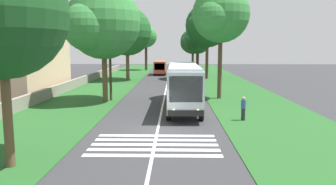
{
  "coord_description": "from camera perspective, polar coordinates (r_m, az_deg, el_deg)",
  "views": [
    {
      "loc": [
        -19.98,
        -1.06,
        5.2
      ],
      "look_at": [
        6.01,
        -0.54,
        1.6
      ],
      "focal_mm": 35.43,
      "sensor_mm": 36.0,
      "label": 1
    }
  ],
  "objects": [
    {
      "name": "ground",
      "position": [
        20.67,
        -1.84,
        -6.69
      ],
      "size": [
        160.0,
        160.0,
        0.0
      ],
      "primitive_type": "plane",
      "color": "#333335"
    },
    {
      "name": "grass_verge_left",
      "position": [
        36.56,
        -13.54,
        -0.48
      ],
      "size": [
        120.0,
        8.0,
        0.04
      ],
      "primitive_type": "cube",
      "color": "#235623",
      "rests_on": "ground"
    },
    {
      "name": "grass_verge_right",
      "position": [
        36.08,
        12.55,
        -0.56
      ],
      "size": [
        120.0,
        8.0,
        0.04
      ],
      "primitive_type": "cube",
      "color": "#235623",
      "rests_on": "ground"
    },
    {
      "name": "centre_line",
      "position": [
        35.38,
        -0.58,
        -0.56
      ],
      "size": [
        110.0,
        0.16,
        0.01
      ],
      "primitive_type": "cube",
      "color": "silver",
      "rests_on": "ground"
    },
    {
      "name": "coach_bus",
      "position": [
        27.2,
        2.7,
        1.43
      ],
      "size": [
        11.16,
        2.62,
        3.73
      ],
      "color": "silver",
      "rests_on": "ground"
    },
    {
      "name": "zebra_crossing",
      "position": [
        17.96,
        -2.32,
        -8.94
      ],
      "size": [
        4.05,
        6.8,
        0.01
      ],
      "color": "silver",
      "rests_on": "ground"
    },
    {
      "name": "trailing_car_0",
      "position": [
        43.65,
        2.18,
        1.92
      ],
      "size": [
        4.3,
        1.78,
        1.43
      ],
      "color": "black",
      "rests_on": "ground"
    },
    {
      "name": "trailing_car_1",
      "position": [
        53.38,
        1.89,
        3.01
      ],
      "size": [
        4.3,
        1.78,
        1.43
      ],
      "color": "navy",
      "rests_on": "ground"
    },
    {
      "name": "trailing_minibus_0",
      "position": [
        61.79,
        -1.35,
        4.5
      ],
      "size": [
        6.0,
        2.14,
        2.53
      ],
      "color": "#CC4C33",
      "rests_on": "ground"
    },
    {
      "name": "roadside_tree_left_0",
      "position": [
        51.79,
        -7.29,
        10.16
      ],
      "size": [
        9.0,
        7.42,
        11.2
      ],
      "color": "brown",
      "rests_on": "grass_verge_left"
    },
    {
      "name": "roadside_tree_left_2",
      "position": [
        31.74,
        -11.28,
        11.43
      ],
      "size": [
        8.25,
        6.81,
        10.81
      ],
      "color": "brown",
      "rests_on": "grass_verge_left"
    },
    {
      "name": "roadside_tree_left_3",
      "position": [
        73.73,
        -3.89,
        9.47
      ],
      "size": [
        5.83,
        4.81,
        9.8
      ],
      "color": "#3D2D1E",
      "rests_on": "grass_verge_left"
    },
    {
      "name": "roadside_tree_right_0",
      "position": [
        62.71,
        4.99,
        8.83
      ],
      "size": [
        6.17,
        5.14,
        8.96
      ],
      "color": "#3D2D1E",
      "rests_on": "grass_verge_right"
    },
    {
      "name": "roadside_tree_right_1",
      "position": [
        33.62,
        8.87,
        12.95
      ],
      "size": [
        6.4,
        5.61,
        11.13
      ],
      "color": "#4C3826",
      "rests_on": "grass_verge_right"
    },
    {
      "name": "roadside_tree_right_2",
      "position": [
        83.62,
        4.17,
        8.61
      ],
      "size": [
        7.81,
        6.24,
        9.56
      ],
      "color": "#3D2D1E",
      "rests_on": "grass_verge_right"
    },
    {
      "name": "roadside_tree_right_3",
      "position": [
        54.24,
        6.56,
        11.19
      ],
      "size": [
        8.51,
        7.04,
        12.06
      ],
      "color": "#4C3826",
      "rests_on": "grass_verge_right"
    },
    {
      "name": "utility_pole",
      "position": [
        32.26,
        -9.93,
        6.06
      ],
      "size": [
        0.24,
        1.4,
        8.11
      ],
      "color": "#473828",
      "rests_on": "grass_verge_left"
    },
    {
      "name": "roadside_wall",
      "position": [
        42.19,
        -16.33,
        1.29
      ],
      "size": [
        70.0,
        0.4,
        1.09
      ],
      "primitive_type": "cube",
      "color": "gray",
      "rests_on": "grass_verge_left"
    },
    {
      "name": "roadside_building",
      "position": [
        40.91,
        -25.61,
        5.43
      ],
      "size": [
        13.55,
        10.07,
        7.88
      ],
      "color": "beige",
      "rests_on": "ground"
    },
    {
      "name": "pedestrian",
      "position": [
        23.94,
        12.84,
        -2.65
      ],
      "size": [
        0.34,
        0.34,
        1.69
      ],
      "color": "#26262D",
      "rests_on": "grass_verge_right"
    }
  ]
}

